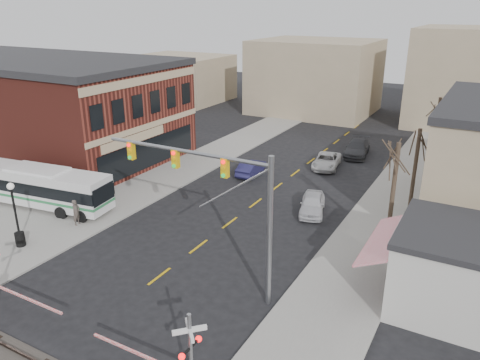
% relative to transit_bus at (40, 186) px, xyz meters
% --- Properties ---
extents(ground, '(160.00, 160.00, 0.00)m').
position_rel_transit_bus_xyz_m(ground, '(13.95, -5.48, -1.70)').
color(ground, black).
rests_on(ground, ground).
extents(sidewalk_west, '(5.00, 60.00, 0.12)m').
position_rel_transit_bus_xyz_m(sidewalk_west, '(4.45, 14.52, -1.64)').
color(sidewalk_west, gray).
rests_on(sidewalk_west, ground).
extents(sidewalk_east, '(5.00, 60.00, 0.12)m').
position_rel_transit_bus_xyz_m(sidewalk_east, '(23.45, 14.52, -1.64)').
color(sidewalk_east, gray).
rests_on(sidewalk_east, ground).
extents(brick_building, '(30.40, 15.40, 9.60)m').
position_rel_transit_bus_xyz_m(brick_building, '(-13.03, 10.52, 3.11)').
color(brick_building, maroon).
rests_on(brick_building, ground).
extents(tree_east_a, '(0.28, 0.28, 6.75)m').
position_rel_transit_bus_xyz_m(tree_east_a, '(24.45, 6.52, 1.79)').
color(tree_east_a, '#382B21').
rests_on(tree_east_a, sidewalk_east).
extents(tree_east_b, '(0.28, 0.28, 6.30)m').
position_rel_transit_bus_xyz_m(tree_east_b, '(24.75, 12.52, 1.57)').
color(tree_east_b, '#382B21').
rests_on(tree_east_b, sidewalk_east).
extents(tree_east_c, '(0.28, 0.28, 7.20)m').
position_rel_transit_bus_xyz_m(tree_east_c, '(24.95, 20.52, 2.02)').
color(tree_east_c, '#382B21').
rests_on(tree_east_c, sidewalk_east).
extents(transit_bus, '(11.88, 4.07, 3.00)m').
position_rel_transit_bus_xyz_m(transit_bus, '(0.00, 0.00, 0.00)').
color(transit_bus, silver).
rests_on(transit_bus, ground).
extents(traffic_signal_mast, '(9.97, 0.30, 8.00)m').
position_rel_transit_bus_xyz_m(traffic_signal_mast, '(17.70, -2.71, 4.03)').
color(traffic_signal_mast, gray).
rests_on(traffic_signal_mast, ground).
extents(rr_crossing_east, '(5.60, 1.36, 4.00)m').
position_rel_transit_bus_xyz_m(rr_crossing_east, '(20.22, -9.89, 0.26)').
color(rr_crossing_east, gray).
rests_on(rr_crossing_east, ground).
extents(street_lamp, '(0.44, 0.44, 4.02)m').
position_rel_transit_bus_xyz_m(street_lamp, '(3.44, -4.59, 1.31)').
color(street_lamp, black).
rests_on(street_lamp, sidewalk_west).
extents(trash_bin, '(0.60, 0.60, 0.91)m').
position_rel_transit_bus_xyz_m(trash_bin, '(4.09, -5.02, -1.13)').
color(trash_bin, black).
rests_on(trash_bin, sidewalk_west).
extents(car_a, '(2.82, 4.57, 1.45)m').
position_rel_transit_bus_xyz_m(car_a, '(18.43, 8.98, -0.98)').
color(car_a, silver).
rests_on(car_a, ground).
extents(car_b, '(1.80, 4.23, 1.36)m').
position_rel_transit_bus_xyz_m(car_b, '(10.58, 14.18, -1.03)').
color(car_b, '#1D1B44').
rests_on(car_b, ground).
extents(car_c, '(2.88, 5.04, 1.32)m').
position_rel_transit_bus_xyz_m(car_c, '(15.93, 19.38, -1.04)').
color(car_c, silver).
rests_on(car_c, ground).
extents(car_d, '(2.80, 5.54, 1.54)m').
position_rel_transit_bus_xyz_m(car_d, '(17.37, 24.58, -0.93)').
color(car_d, '#3B3C40').
rests_on(car_d, ground).
extents(pedestrian_near, '(0.54, 0.73, 1.84)m').
position_rel_transit_bus_xyz_m(pedestrian_near, '(4.89, -1.07, -0.66)').
color(pedestrian_near, '#4D433D').
rests_on(pedestrian_near, sidewalk_west).
extents(pedestrian_far, '(0.90, 0.91, 1.48)m').
position_rel_transit_bus_xyz_m(pedestrian_far, '(4.48, 1.53, -0.84)').
color(pedestrian_far, '#383B62').
rests_on(pedestrian_far, sidewalk_west).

